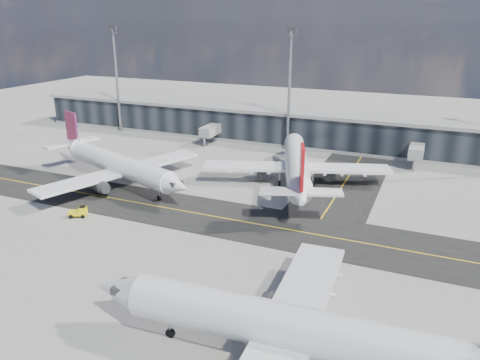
% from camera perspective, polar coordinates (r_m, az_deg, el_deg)
% --- Properties ---
extents(ground, '(300.00, 300.00, 0.00)m').
position_cam_1_polar(ground, '(74.90, -5.59, -5.39)').
color(ground, gray).
rests_on(ground, ground).
extents(taxiway_lanes, '(180.00, 63.00, 0.03)m').
position_cam_1_polar(taxiway_lanes, '(82.17, 0.40, -2.98)').
color(taxiway_lanes, black).
rests_on(taxiway_lanes, ground).
extents(terminal_concourse, '(152.00, 19.80, 8.80)m').
position_cam_1_polar(terminal_concourse, '(122.08, 6.86, 6.36)').
color(terminal_concourse, black).
rests_on(terminal_concourse, ground).
extents(floodlight_masts, '(102.50, 0.70, 28.90)m').
position_cam_1_polar(floodlight_masts, '(113.48, 6.04, 11.33)').
color(floodlight_masts, gray).
rests_on(floodlight_masts, ground).
extents(airliner_af, '(39.75, 34.34, 12.13)m').
position_cam_1_polar(airliner_af, '(93.95, -14.73, 1.85)').
color(airliner_af, white).
rests_on(airliner_af, ground).
extents(airliner_redtail, '(36.12, 41.85, 12.72)m').
position_cam_1_polar(airliner_redtail, '(90.45, 6.91, 1.82)').
color(airliner_redtail, white).
rests_on(airliner_redtail, ground).
extents(airliner_near, '(43.86, 37.37, 13.00)m').
position_cam_1_polar(airliner_near, '(44.72, 7.77, -17.86)').
color(airliner_near, silver).
rests_on(airliner_near, ground).
extents(baggage_tug, '(3.21, 2.44, 1.82)m').
position_cam_1_polar(baggage_tug, '(81.18, -18.99, -3.69)').
color(baggage_tug, yellow).
rests_on(baggage_tug, ground).
extents(service_van, '(3.93, 5.87, 1.49)m').
position_cam_1_polar(service_van, '(95.83, 7.30, 0.64)').
color(service_van, white).
rests_on(service_van, ground).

